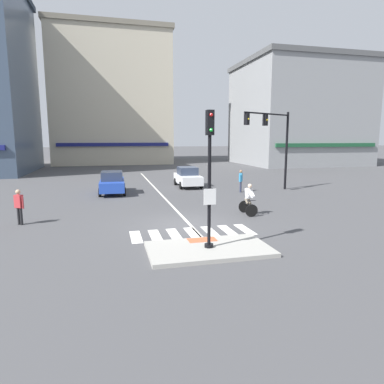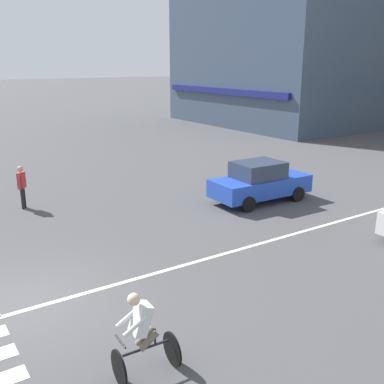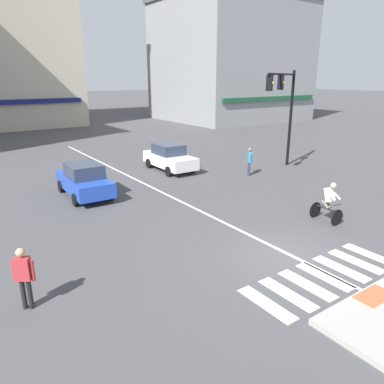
{
  "view_description": "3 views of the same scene",
  "coord_description": "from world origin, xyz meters",
  "px_view_note": "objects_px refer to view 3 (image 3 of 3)",
  "views": [
    {
      "loc": [
        -3.37,
        -14.91,
        4.01
      ],
      "look_at": [
        1.25,
        3.67,
        0.93
      ],
      "focal_mm": 31.38,
      "sensor_mm": 36.0,
      "label": 1
    },
    {
      "loc": [
        9.93,
        -1.92,
        5.43
      ],
      "look_at": [
        -0.51,
        5.0,
        1.83
      ],
      "focal_mm": 42.3,
      "sensor_mm": 36.0,
      "label": 2
    },
    {
      "loc": [
        -8.62,
        -7.05,
        5.59
      ],
      "look_at": [
        -1.14,
        3.76,
        1.46
      ],
      "focal_mm": 34.24,
      "sensor_mm": 36.0,
      "label": 3
    }
  ],
  "objects_px": {
    "cyclist": "(329,201)",
    "pedestrian_waiting_far_side": "(249,159)",
    "car_blue_westbound_far": "(84,180)",
    "pedestrian_at_curb_left": "(24,274)",
    "traffic_light_mast": "(285,101)",
    "car_white_eastbound_far": "(170,157)"
  },
  "relations": [
    {
      "from": "car_blue_westbound_far",
      "to": "pedestrian_waiting_far_side",
      "type": "bearing_deg",
      "value": -9.98
    },
    {
      "from": "traffic_light_mast",
      "to": "pedestrian_waiting_far_side",
      "type": "xyz_separation_m",
      "value": [
        -2.53,
        0.14,
        -3.23
      ]
    },
    {
      "from": "car_blue_westbound_far",
      "to": "pedestrian_at_curb_left",
      "type": "bearing_deg",
      "value": -117.8
    },
    {
      "from": "traffic_light_mast",
      "to": "cyclist",
      "type": "bearing_deg",
      "value": -125.34
    },
    {
      "from": "pedestrian_at_curb_left",
      "to": "car_white_eastbound_far",
      "type": "bearing_deg",
      "value": 44.59
    },
    {
      "from": "traffic_light_mast",
      "to": "pedestrian_at_curb_left",
      "type": "height_order",
      "value": "traffic_light_mast"
    },
    {
      "from": "car_white_eastbound_far",
      "to": "car_blue_westbound_far",
      "type": "height_order",
      "value": "same"
    },
    {
      "from": "traffic_light_mast",
      "to": "pedestrian_waiting_far_side",
      "type": "relative_size",
      "value": 3.6
    },
    {
      "from": "car_blue_westbound_far",
      "to": "car_white_eastbound_far",
      "type": "bearing_deg",
      "value": 19.23
    },
    {
      "from": "car_blue_westbound_far",
      "to": "cyclist",
      "type": "distance_m",
      "value": 11.21
    },
    {
      "from": "car_white_eastbound_far",
      "to": "cyclist",
      "type": "height_order",
      "value": "cyclist"
    },
    {
      "from": "car_white_eastbound_far",
      "to": "cyclist",
      "type": "relative_size",
      "value": 2.46
    },
    {
      "from": "traffic_light_mast",
      "to": "pedestrian_at_curb_left",
      "type": "bearing_deg",
      "value": -158.45
    },
    {
      "from": "car_blue_westbound_far",
      "to": "pedestrian_at_curb_left",
      "type": "distance_m",
      "value": 9.25
    },
    {
      "from": "cyclist",
      "to": "pedestrian_waiting_far_side",
      "type": "bearing_deg",
      "value": 70.95
    },
    {
      "from": "pedestrian_at_curb_left",
      "to": "pedestrian_waiting_far_side",
      "type": "bearing_deg",
      "value": 25.55
    },
    {
      "from": "traffic_light_mast",
      "to": "pedestrian_at_curb_left",
      "type": "relative_size",
      "value": 3.6
    },
    {
      "from": "pedestrian_waiting_far_side",
      "to": "car_blue_westbound_far",
      "type": "bearing_deg",
      "value": 170.02
    },
    {
      "from": "traffic_light_mast",
      "to": "car_blue_westbound_far",
      "type": "distance_m",
      "value": 12.49
    },
    {
      "from": "car_blue_westbound_far",
      "to": "cyclist",
      "type": "height_order",
      "value": "cyclist"
    },
    {
      "from": "traffic_light_mast",
      "to": "cyclist",
      "type": "distance_m",
      "value": 9.3
    },
    {
      "from": "car_blue_westbound_far",
      "to": "cyclist",
      "type": "xyz_separation_m",
      "value": [
        6.87,
        -8.86,
        0.06
      ]
    }
  ]
}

